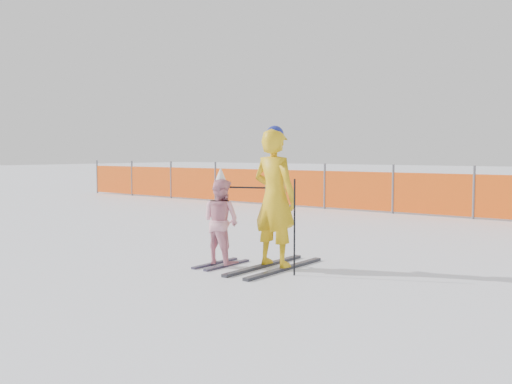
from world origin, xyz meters
The scene contains 5 objects.
ground centered at (0.00, 0.00, 0.00)m, with size 120.00×120.00×0.00m, color white.
adult centered at (0.46, 0.31, 0.95)m, with size 0.69×1.70×1.91m.
child centered at (-0.25, 0.04, 0.62)m, with size 0.58×0.89×1.36m.
ski_poles centered at (0.67, 0.13, 0.75)m, with size 1.06×0.20×1.23m.
safety_fence centered at (-4.90, 7.73, 0.56)m, with size 16.53×0.06×1.25m.
Camera 1 is at (4.85, -5.86, 1.56)m, focal length 40.00 mm.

